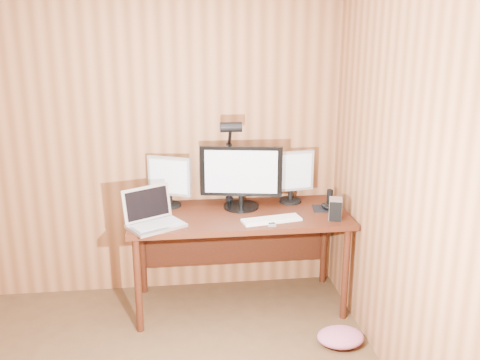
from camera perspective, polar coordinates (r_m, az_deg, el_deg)
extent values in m
plane|color=#A2623A|center=(4.17, -13.52, 4.23)|extent=(4.00, 0.00, 4.00)
plane|color=#A2623A|center=(2.55, 23.15, -4.42)|extent=(0.00, 4.00, 4.00)
cube|color=#3F190D|center=(3.96, -0.09, -3.83)|extent=(1.60, 0.70, 0.04)
cube|color=#3F190D|center=(4.35, -0.58, -5.77)|extent=(1.48, 0.02, 0.51)
cylinder|color=#3F190D|center=(3.83, -10.83, -10.99)|extent=(0.05, 0.05, 0.71)
cylinder|color=#3F190D|center=(4.35, -10.34, -7.48)|extent=(0.05, 0.05, 0.71)
cylinder|color=#3F190D|center=(3.99, 11.18, -9.81)|extent=(0.05, 0.05, 0.71)
cylinder|color=#3F190D|center=(4.50, 8.95, -6.60)|extent=(0.05, 0.05, 0.71)
cylinder|color=black|center=(4.06, 0.12, -2.82)|extent=(0.27, 0.27, 0.02)
cylinder|color=black|center=(4.05, 0.12, -2.17)|extent=(0.04, 0.04, 0.08)
cube|color=black|center=(3.98, 0.12, 0.95)|extent=(0.61, 0.14, 0.38)
cube|color=silver|center=(3.96, 0.11, 0.86)|extent=(0.53, 0.10, 0.33)
cylinder|color=black|center=(4.13, -7.43, -2.66)|extent=(0.16, 0.16, 0.02)
cylinder|color=black|center=(4.11, -7.45, -2.05)|extent=(0.03, 0.03, 0.07)
cube|color=silver|center=(4.06, -7.55, 0.42)|extent=(0.33, 0.17, 0.30)
cube|color=silver|center=(4.04, -7.66, 0.35)|extent=(0.28, 0.13, 0.26)
cylinder|color=black|center=(4.21, 5.38, -2.22)|extent=(0.17, 0.17, 0.02)
cylinder|color=black|center=(4.19, 5.40, -1.60)|extent=(0.03, 0.03, 0.08)
cube|color=silver|center=(4.13, 5.47, 0.95)|extent=(0.36, 0.08, 0.31)
cube|color=silver|center=(4.12, 5.57, 0.88)|extent=(0.31, 0.05, 0.27)
cube|color=silver|center=(3.73, -8.93, -4.84)|extent=(0.44, 0.40, 0.02)
cube|color=silver|center=(3.79, -9.92, -2.45)|extent=(0.34, 0.23, 0.24)
cube|color=black|center=(3.79, -9.92, -2.45)|extent=(0.29, 0.19, 0.20)
cube|color=#B2B2B7|center=(3.73, -8.94, -4.69)|extent=(0.34, 0.29, 0.00)
cube|color=white|center=(3.80, 3.38, -4.26)|extent=(0.44, 0.20, 0.02)
cube|color=white|center=(3.80, 3.39, -4.11)|extent=(0.40, 0.17, 0.00)
cube|color=black|center=(4.09, 9.21, -3.04)|extent=(0.23, 0.20, 0.00)
ellipsoid|color=black|center=(4.08, 9.22, -2.74)|extent=(0.11, 0.14, 0.04)
cube|color=silver|center=(3.89, 10.14, -3.03)|extent=(0.12, 0.15, 0.14)
cube|color=black|center=(3.82, 10.15, -3.36)|extent=(0.08, 0.03, 0.14)
cube|color=silver|center=(3.75, 3.35, -4.62)|extent=(0.06, 0.11, 0.01)
cube|color=black|center=(3.74, 3.35, -4.51)|extent=(0.05, 0.07, 0.00)
cylinder|color=black|center=(4.19, 9.56, -1.78)|extent=(0.05, 0.05, 0.11)
cube|color=black|center=(4.24, -1.15, -2.29)|extent=(0.05, 0.06, 0.06)
cylinder|color=black|center=(4.17, -1.17, 0.75)|extent=(0.03, 0.03, 0.45)
sphere|color=black|center=(4.11, -1.19, 3.75)|extent=(0.05, 0.05, 0.05)
cylinder|color=black|center=(4.03, -1.10, 4.71)|extent=(0.02, 0.16, 0.18)
cylinder|color=black|center=(3.92, -0.97, 5.66)|extent=(0.16, 0.07, 0.07)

